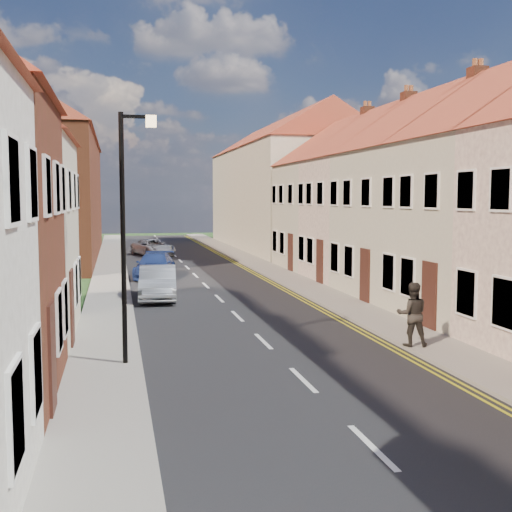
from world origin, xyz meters
TOP-DOWN VIEW (x-y plane):
  - road at (0.00, 30.00)m, footprint 7.00×90.00m
  - pavement_left at (-4.40, 30.00)m, footprint 1.80×90.00m
  - pavement_right at (4.40, 30.00)m, footprint 1.80×90.00m
  - cottage_r_pink at (9.30, 28.90)m, footprint 8.30×6.00m
  - cottage_r_white_far at (9.30, 34.30)m, footprint 8.30×5.20m
  - cottage_r_cream_far at (9.30, 39.70)m, footprint 8.30×6.00m
  - block_right_far at (9.30, 55.00)m, footprint 8.30×24.20m
  - block_left_far at (-9.30, 50.00)m, footprint 8.30×24.20m
  - lamppost at (-3.81, 20.00)m, footprint 0.88×0.15m
  - car_mid at (-2.45, 30.41)m, footprint 1.73×4.23m
  - car_far at (-2.14, 37.61)m, footprint 2.59×4.63m
  - car_distant at (-1.50, 50.22)m, footprint 3.32×4.71m
  - pedestrian_right_b at (3.70, 20.17)m, footprint 0.98×0.85m

SIDE VIEW (x-z plane):
  - road at x=0.00m, z-range 0.00..0.02m
  - pavement_left at x=-4.40m, z-range 0.00..0.12m
  - pavement_right at x=4.40m, z-range 0.00..0.12m
  - car_distant at x=-1.50m, z-range 0.00..1.19m
  - car_far at x=-2.14m, z-range 0.00..1.27m
  - car_mid at x=-2.45m, z-range 0.00..1.36m
  - pedestrian_right_b at x=3.70m, z-range 0.12..1.85m
  - lamppost at x=-3.81m, z-range 0.54..6.54m
  - cottage_r_pink at x=9.30m, z-range -0.03..8.97m
  - cottage_r_cream_far at x=9.30m, z-range -0.03..8.97m
  - cottage_r_white_far at x=9.30m, z-range -0.02..8.98m
  - block_right_far at x=9.30m, z-range 0.04..10.54m
  - block_left_far at x=-9.30m, z-range 0.04..10.54m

